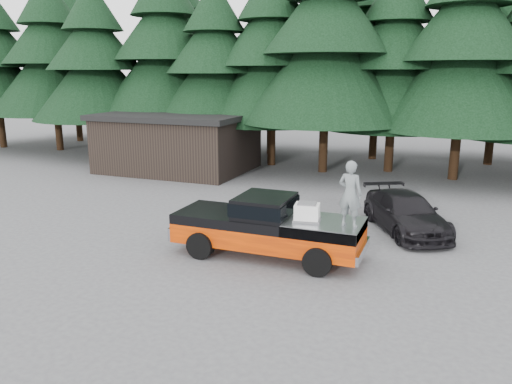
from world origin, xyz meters
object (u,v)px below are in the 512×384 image
(pickup_truck, at_px, (268,235))
(man_on_bed, at_px, (350,194))
(parked_car, at_px, (406,213))
(air_compressor, at_px, (307,213))
(utility_building, at_px, (178,141))

(pickup_truck, height_order, man_on_bed, man_on_bed)
(pickup_truck, xyz_separation_m, parked_car, (3.77, 4.15, 0.02))
(air_compressor, relative_size, parked_car, 0.15)
(pickup_truck, relative_size, air_compressor, 8.45)
(air_compressor, relative_size, utility_building, 0.08)
(pickup_truck, relative_size, parked_car, 1.28)
(air_compressor, bearing_deg, man_on_bed, -12.32)
(air_compressor, distance_m, parked_car, 5.06)
(parked_car, bearing_deg, utility_building, 123.15)
(man_on_bed, relative_size, parked_car, 0.40)
(air_compressor, bearing_deg, parked_car, 51.29)
(air_compressor, xyz_separation_m, utility_building, (-10.96, 11.50, 0.09))
(pickup_truck, relative_size, man_on_bed, 3.16)
(air_compressor, xyz_separation_m, man_on_bed, (1.26, -0.08, 0.71))
(air_compressor, height_order, man_on_bed, man_on_bed)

